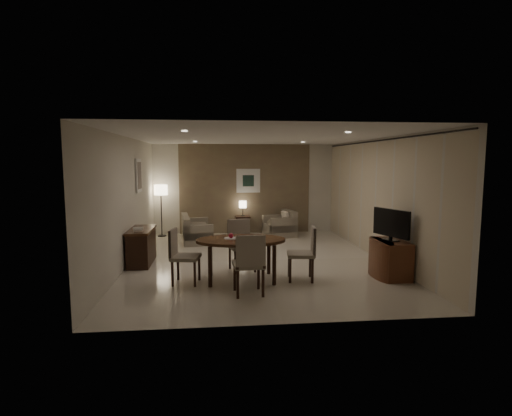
{
  "coord_description": "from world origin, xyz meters",
  "views": [
    {
      "loc": [
        -0.9,
        -8.6,
        2.19
      ],
      "look_at": [
        0.0,
        0.2,
        1.15
      ],
      "focal_mm": 28.0,
      "sensor_mm": 36.0,
      "label": 1
    }
  ],
  "objects": [
    {
      "name": "fruit_apple",
      "position": [
        -0.62,
        -1.37,
        0.83
      ],
      "size": [
        0.09,
        0.09,
        0.09
      ],
      "primitive_type": "sphere",
      "color": "maroon",
      "rests_on": "plate_a"
    },
    {
      "name": "room_shell",
      "position": [
        0.0,
        0.4,
        1.35
      ],
      "size": [
        5.5,
        7.0,
        2.7
      ],
      "color": "beige",
      "rests_on": "ground"
    },
    {
      "name": "dining_table",
      "position": [
        -0.44,
        -1.42,
        0.39
      ],
      "size": [
        1.64,
        1.03,
        0.77
      ],
      "primitive_type": null,
      "color": "#4E2C19",
      "rests_on": "floor"
    },
    {
      "name": "side_table",
      "position": [
        -0.09,
        3.23,
        0.28
      ],
      "size": [
        0.43,
        0.43,
        0.55
      ],
      "primitive_type": null,
      "color": "black",
      "rests_on": "floor"
    },
    {
      "name": "art_back_canvas",
      "position": [
        0.1,
        3.44,
        1.6
      ],
      "size": [
        0.34,
        0.01,
        0.34
      ],
      "primitive_type": "cube",
      "color": "#182C23",
      "rests_on": "wall_back"
    },
    {
      "name": "plate_a",
      "position": [
        -0.62,
        -1.37,
        0.78
      ],
      "size": [
        0.26,
        0.26,
        0.02
      ],
      "primitive_type": "cylinder",
      "color": "white",
      "rests_on": "dining_table"
    },
    {
      "name": "sofa",
      "position": [
        -1.42,
        2.33,
        0.36
      ],
      "size": [
        1.59,
        0.93,
        0.71
      ],
      "primitive_type": null,
      "rotation": [
        0.0,
        0.0,
        1.69
      ],
      "color": "gray",
      "rests_on": "floor"
    },
    {
      "name": "art_left_canvas",
      "position": [
        -2.71,
        1.2,
        1.85
      ],
      "size": [
        0.01,
        0.46,
        0.64
      ],
      "primitive_type": "cube",
      "color": "gray",
      "rests_on": "wall_left"
    },
    {
      "name": "downlight_fl",
      "position": [
        -1.4,
        1.8,
        2.69
      ],
      "size": [
        0.1,
        0.1,
        0.01
      ],
      "primitive_type": "cylinder",
      "color": "white",
      "rests_on": "ceiling"
    },
    {
      "name": "armchair",
      "position": [
        0.96,
        2.82,
        0.38
      ],
      "size": [
        0.96,
        0.99,
        0.75
      ],
      "primitive_type": null,
      "rotation": [
        0.0,
        0.0,
        -1.36
      ],
      "color": "gray",
      "rests_on": "floor"
    },
    {
      "name": "floor_lamp",
      "position": [
        -2.47,
        3.16,
        0.75
      ],
      "size": [
        0.38,
        0.38,
        1.51
      ],
      "primitive_type": null,
      "color": "#FFE5B7",
      "rests_on": "floor"
    },
    {
      "name": "chair_near",
      "position": [
        -0.37,
        -2.2,
        0.51
      ],
      "size": [
        0.53,
        0.53,
        1.03
      ],
      "primitive_type": null,
      "rotation": [
        0.0,
        0.0,
        3.21
      ],
      "color": "gray",
      "rests_on": "floor"
    },
    {
      "name": "napkin",
      "position": [
        -0.22,
        -1.47,
        0.8
      ],
      "size": [
        0.12,
        0.08,
        0.03
      ],
      "primitive_type": "cube",
      "color": "white",
      "rests_on": "plate_b"
    },
    {
      "name": "chair_right",
      "position": [
        0.65,
        -1.52,
        0.5
      ],
      "size": [
        0.55,
        0.55,
        1.0
      ],
      "primitive_type": null,
      "rotation": [
        0.0,
        0.0,
        -1.71
      ],
      "color": "gray",
      "rests_on": "floor"
    },
    {
      "name": "downlight_nl",
      "position": [
        -1.4,
        -1.8,
        2.69
      ],
      "size": [
        0.1,
        0.1,
        0.01
      ],
      "primitive_type": "cylinder",
      "color": "white",
      "rests_on": "ceiling"
    },
    {
      "name": "table_lamp",
      "position": [
        -0.09,
        3.25,
        0.8
      ],
      "size": [
        0.22,
        0.22,
        0.5
      ],
      "primitive_type": null,
      "color": "#FFEAC1",
      "rests_on": "side_table"
    },
    {
      "name": "curtain_rod",
      "position": [
        2.68,
        0.0,
        2.64
      ],
      "size": [
        0.03,
        6.8,
        0.03
      ],
      "primitive_type": "cylinder",
      "rotation": [
        1.57,
        0.0,
        0.0
      ],
      "color": "black",
      "rests_on": "wall_right"
    },
    {
      "name": "downlight_nr",
      "position": [
        1.4,
        -1.8,
        2.69
      ],
      "size": [
        0.1,
        0.1,
        0.01
      ],
      "primitive_type": "cylinder",
      "color": "white",
      "rests_on": "ceiling"
    },
    {
      "name": "console_desk",
      "position": [
        -2.49,
        0.0,
        0.38
      ],
      "size": [
        0.48,
        1.2,
        0.75
      ],
      "primitive_type": null,
      "color": "#4E2C19",
      "rests_on": "floor"
    },
    {
      "name": "art_back_frame",
      "position": [
        0.1,
        3.46,
        1.6
      ],
      "size": [
        0.72,
        0.03,
        0.72
      ],
      "primitive_type": "cube",
      "color": "silver",
      "rests_on": "wall_back"
    },
    {
      "name": "downlight_fr",
      "position": [
        1.4,
        1.8,
        2.69
      ],
      "size": [
        0.1,
        0.1,
        0.01
      ],
      "primitive_type": "cylinder",
      "color": "white",
      "rests_on": "ceiling"
    },
    {
      "name": "tv_cabinet",
      "position": [
        2.4,
        -1.5,
        0.35
      ],
      "size": [
        0.48,
        0.9,
        0.7
      ],
      "primitive_type": null,
      "color": "#5A2B1B",
      "rests_on": "floor"
    },
    {
      "name": "chair_left",
      "position": [
        -1.44,
        -1.52,
        0.49
      ],
      "size": [
        0.55,
        0.55,
        0.99
      ],
      "primitive_type": null,
      "rotation": [
        0.0,
        0.0,
        1.41
      ],
      "color": "gray",
      "rests_on": "floor"
    },
    {
      "name": "taupe_accent",
      "position": [
        0.0,
        3.48,
        1.35
      ],
      "size": [
        3.96,
        0.03,
        2.7
      ],
      "primitive_type": "cube",
      "color": "#786A4B",
      "rests_on": "wall_back"
    },
    {
      "name": "chair_far",
      "position": [
        -0.38,
        -0.78,
        0.51
      ],
      "size": [
        0.59,
        0.59,
        1.01
      ],
      "primitive_type": null,
      "rotation": [
        0.0,
        0.0,
        0.23
      ],
      "color": "gray",
      "rests_on": "floor"
    },
    {
      "name": "round_rug",
      "position": [
        -0.09,
        2.41,
        0.01
      ],
      "size": [
        1.23,
        1.23,
        0.01
      ],
      "primitive_type": "cylinder",
      "color": "#3B3021",
      "rests_on": "floor"
    },
    {
      "name": "telephone",
      "position": [
        -2.49,
        -0.3,
        0.8
      ],
      "size": [
        0.2,
        0.14,
        0.09
      ],
      "primitive_type": null,
      "color": "white",
      "rests_on": "console_desk"
    },
    {
      "name": "art_left_frame",
      "position": [
        -2.72,
        1.2,
        1.85
      ],
      "size": [
        0.03,
        0.6,
        0.8
      ],
      "primitive_type": "cube",
      "color": "silver",
      "rests_on": "wall_left"
    },
    {
      "name": "flat_tv",
      "position": [
        2.38,
        -1.5,
        1.02
      ],
      "size": [
        0.36,
        0.85,
        0.6
      ],
      "primitive_type": null,
      "rotation": [
        0.0,
        0.0,
        0.35
      ],
      "color": "black",
      "rests_on": "tv_cabinet"
    },
    {
      "name": "plate_b",
      "position": [
        -0.22,
        -1.47,
        0.78
      ],
      "size": [
        0.26,
        0.26,
        0.02
      ],
      "primitive_type": "cylinder",
      "color": "white",
      "rests_on": "dining_table"
    },
    {
      "name": "curtain_wall",
      "position": [
        2.68,
        0.0,
        1.32
      ],
      "size": [
        0.08,
        6.7,
        2.58
      ],
      "primitive_type": null,
      "color": "beige",
      "rests_on": "wall_right"
    }
  ]
}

